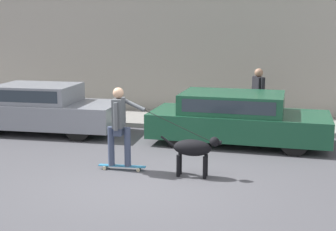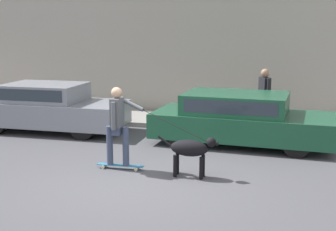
# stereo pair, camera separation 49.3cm
# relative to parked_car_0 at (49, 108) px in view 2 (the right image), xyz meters

# --- Properties ---
(ground_plane) EXTENTS (36.00, 36.00, 0.00)m
(ground_plane) POSITION_rel_parked_car_0_xyz_m (3.72, -3.30, -0.63)
(ground_plane) COLOR #47474C
(back_wall) EXTENTS (32.00, 0.30, 4.10)m
(back_wall) POSITION_rel_parked_car_0_xyz_m (3.72, 3.29, 1.42)
(back_wall) COLOR #9E998E
(back_wall) RESTS_ON ground_plane
(sidewalk_curb) EXTENTS (30.00, 2.04, 0.13)m
(sidewalk_curb) POSITION_rel_parked_car_0_xyz_m (3.72, 2.09, -0.56)
(sidewalk_curb) COLOR gray
(sidewalk_curb) RESTS_ON ground_plane
(parked_car_0) EXTENTS (4.06, 1.82, 1.28)m
(parked_car_0) POSITION_rel_parked_car_0_xyz_m (0.00, 0.00, 0.00)
(parked_car_0) COLOR black
(parked_car_0) RESTS_ON ground_plane
(parked_car_1) EXTENTS (4.28, 1.93, 1.23)m
(parked_car_1) POSITION_rel_parked_car_0_xyz_m (5.13, 0.00, -0.02)
(parked_car_1) COLOR black
(parked_car_1) RESTS_ON ground_plane
(dog) EXTENTS (1.16, 0.32, 0.79)m
(dog) POSITION_rel_parked_car_0_xyz_m (4.57, -2.75, -0.09)
(dog) COLOR black
(dog) RESTS_ON ground_plane
(skateboarder) EXTENTS (2.32, 0.52, 1.64)m
(skateboarder) POSITION_rel_parked_car_0_xyz_m (3.09, -2.67, 0.32)
(skateboarder) COLOR beige
(skateboarder) RESTS_ON ground_plane
(pedestrian_with_bag) EXTENTS (0.41, 0.60, 1.55)m
(pedestrian_with_bag) POSITION_rel_parked_car_0_xyz_m (5.55, 1.62, 0.37)
(pedestrian_with_bag) COLOR #28282D
(pedestrian_with_bag) RESTS_ON sidewalk_curb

